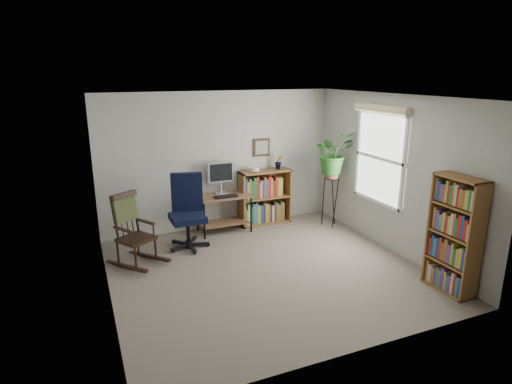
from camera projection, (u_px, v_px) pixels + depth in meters
name	position (u px, v px, depth m)	size (l,w,h in m)	color
floor	(267.00, 271.00, 6.03)	(4.20, 4.00, 0.00)	slate
ceiling	(268.00, 97.00, 5.38)	(4.20, 4.00, 0.00)	silver
wall_back	(220.00, 161.00, 7.48)	(4.20, 0.00, 2.40)	#B0B1AD
wall_front	(357.00, 242.00, 3.94)	(4.20, 0.00, 2.40)	#B0B1AD
wall_left	(102.00, 207.00, 4.92)	(0.00, 4.00, 2.40)	#B0B1AD
wall_right	(393.00, 174.00, 6.50)	(0.00, 4.00, 2.40)	#B0B1AD
window	(379.00, 158.00, 6.69)	(0.12, 1.20, 1.50)	white
desk	(224.00, 213.00, 7.43)	(0.91, 0.50, 0.66)	brown
monitor	(221.00, 178.00, 7.39)	(0.46, 0.16, 0.56)	#B2B2B6
keyboard	(226.00, 196.00, 7.23)	(0.40, 0.15, 0.03)	black
office_chair	(187.00, 212.00, 6.67)	(0.65, 0.65, 1.19)	black
rocking_chair	(135.00, 229.00, 6.11)	(0.55, 0.92, 1.07)	black
low_bookshelf	(265.00, 197.00, 7.80)	(0.95, 0.32, 1.00)	brown
tall_bookshelf	(454.00, 235.00, 5.31)	(0.28, 0.65, 1.50)	brown
plant_stand	(331.00, 198.00, 7.65)	(0.29, 0.29, 1.05)	black
spider_plant	(334.00, 132.00, 7.33)	(1.69, 1.88, 1.46)	#286924
potted_plant_small	(279.00, 166.00, 7.77)	(0.13, 0.24, 0.11)	#286924
framed_picture	(262.00, 147.00, 7.69)	(0.32, 0.04, 0.32)	black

